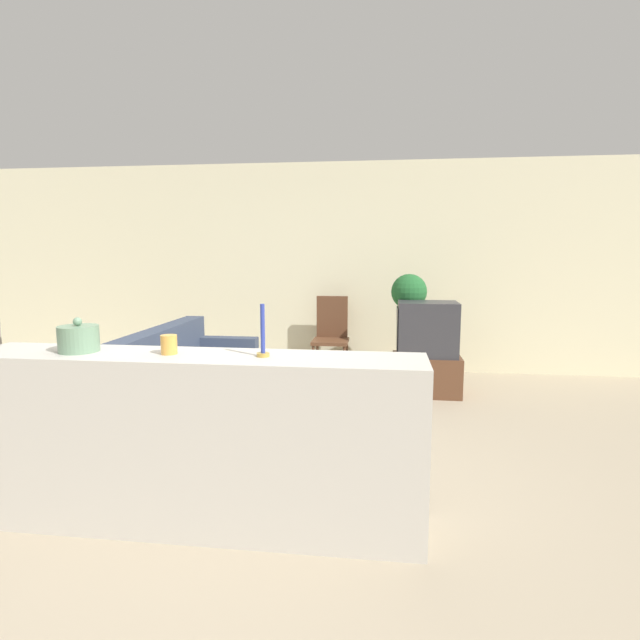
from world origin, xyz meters
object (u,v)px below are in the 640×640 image
(wooden_chair, at_px, (331,333))
(television, at_px, (427,329))
(decorative_bowl, at_px, (79,338))
(couch, at_px, (187,386))
(potted_plant, at_px, (409,295))

(wooden_chair, bearing_deg, television, -31.52)
(decorative_bowl, bearing_deg, couch, 93.93)
(decorative_bowl, bearing_deg, television, 52.78)
(couch, distance_m, television, 2.58)
(couch, bearing_deg, potted_plant, 34.29)
(couch, distance_m, wooden_chair, 2.14)
(couch, height_order, decorative_bowl, decorative_bowl)
(couch, xyz_separation_m, potted_plant, (2.13, 1.45, 0.75))
(couch, bearing_deg, wooden_chair, 56.02)
(couch, height_order, wooden_chair, wooden_chair)
(couch, relative_size, wooden_chair, 1.95)
(couch, xyz_separation_m, decorative_bowl, (0.12, -1.80, 0.77))
(couch, distance_m, potted_plant, 2.68)
(potted_plant, bearing_deg, couch, -145.71)
(television, relative_size, potted_plant, 1.19)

